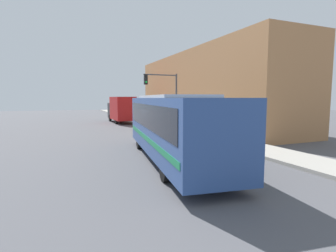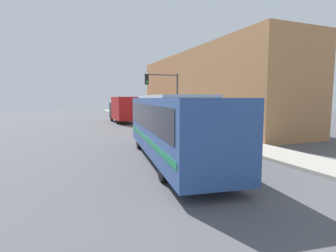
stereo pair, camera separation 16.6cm
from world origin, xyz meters
TOP-DOWN VIEW (x-y plane):
  - ground_plane at (0.00, 0.00)m, footprint 120.00×120.00m
  - sidewalk at (5.82, 20.00)m, footprint 2.63×70.00m
  - building_facade at (10.13, 13.53)m, footprint 6.00×25.05m
  - city_bus at (0.13, -0.27)m, footprint 4.11×11.50m
  - delivery_truck at (2.24, 20.84)m, footprint 2.25×7.03m
  - fire_hydrant at (5.10, 3.03)m, footprint 0.23×0.30m
  - traffic_light_pole at (4.11, 10.59)m, footprint 3.28×0.35m
  - parking_meter at (5.10, 10.90)m, footprint 0.14×0.14m

SIDE VIEW (x-z plane):
  - ground_plane at x=0.00m, z-range 0.00..0.00m
  - sidewalk at x=5.82m, z-range 0.00..0.17m
  - fire_hydrant at x=5.10m, z-range 0.17..0.87m
  - parking_meter at x=5.10m, z-range 0.41..1.74m
  - delivery_truck at x=2.24m, z-range 0.13..3.38m
  - city_bus at x=0.13m, z-range 0.24..3.48m
  - traffic_light_pole at x=4.11m, z-range 1.15..6.32m
  - building_facade at x=10.13m, z-range 0.00..7.96m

